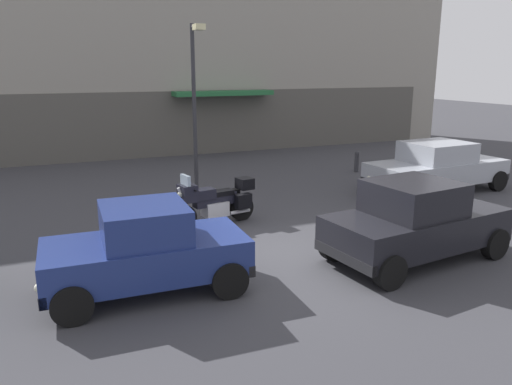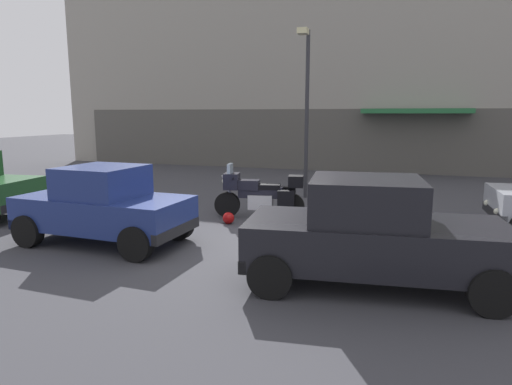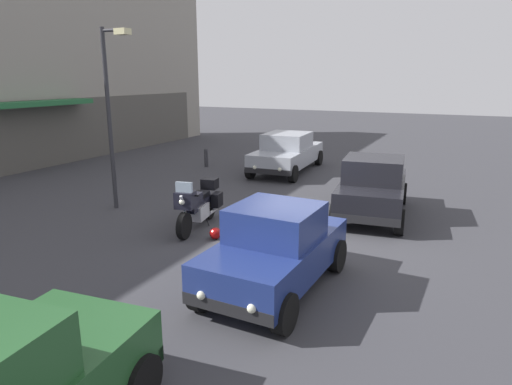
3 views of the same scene
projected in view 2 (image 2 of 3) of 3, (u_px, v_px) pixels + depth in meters
ground_plane at (258, 251)px, 8.56m from camera, size 80.00×80.00×0.00m
building_facade_rear at (353, 64)px, 20.77m from camera, size 30.14×3.40×9.81m
motorcycle at (261, 194)px, 11.17m from camera, size 2.25×0.96×1.36m
helmet at (229, 218)px, 10.65m from camera, size 0.28×0.28×0.28m
car_compact_side at (104, 206)px, 8.95m from camera, size 3.52×1.80×1.56m
car_wagon_end at (372, 234)px, 6.72m from camera, size 4.00×2.19×1.64m
streetlamp_curbside at (306, 98)px, 13.41m from camera, size 0.28×0.94×5.01m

